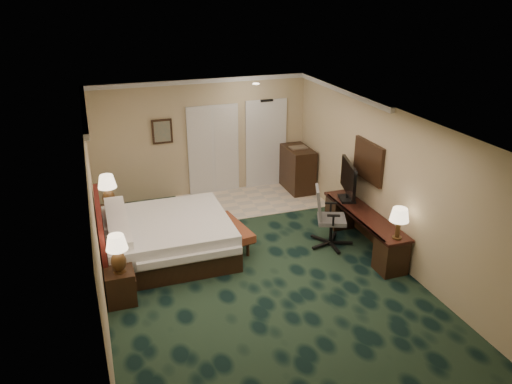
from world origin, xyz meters
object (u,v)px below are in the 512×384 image
object	(u,v)px
lamp_near	(118,254)
desk_chair	(332,217)
bed	(168,238)
tv	(348,182)
nightstand_far	(110,222)
lamp_far	(108,191)
minibar	(298,169)
desk	(363,230)
nightstand_near	(120,286)
bed_bench	(231,234)

from	to	relation	value
lamp_near	desk_chair	size ratio (longest dim) A/B	0.53
bed	tv	xyz separation A→B (m)	(3.51, -0.20, 0.73)
nightstand_far	lamp_near	world-z (taller)	lamp_near
lamp_far	minibar	xyz separation A→B (m)	(4.40, 0.92, -0.38)
desk_chair	desk	bearing A→B (deg)	-3.54
bed	tv	distance (m)	3.59
nightstand_far	desk	xyz separation A→B (m)	(4.48, -2.04, 0.06)
lamp_near	minibar	distance (m)	5.57
lamp_near	lamp_far	size ratio (longest dim) A/B	0.93
lamp_far	minibar	world-z (taller)	lamp_far
nightstand_near	lamp_near	bearing A→B (deg)	-66.52
nightstand_far	lamp_near	bearing A→B (deg)	-89.71
desk_chair	minibar	xyz separation A→B (m)	(0.49, 2.75, -0.06)
lamp_near	minibar	bearing A→B (deg)	37.45
bed	lamp_far	size ratio (longest dim) A/B	3.28
desk	nightstand_near	bearing A→B (deg)	-175.85
tv	desk_chair	world-z (taller)	tv
tv	nightstand_near	bearing A→B (deg)	-151.93
bed_bench	desk_chair	size ratio (longest dim) A/B	1.05
bed	lamp_near	size ratio (longest dim) A/B	3.54
bed	desk_chair	xyz separation A→B (m)	(2.98, -0.62, 0.24)
minibar	lamp_far	bearing A→B (deg)	-168.18
nightstand_near	lamp_far	xyz separation A→B (m)	(0.03, 2.42, 0.63)
nightstand_far	tv	world-z (taller)	tv
desk_chair	minibar	distance (m)	2.80
lamp_near	nightstand_near	bearing A→B (deg)	113.48
desk	desk_chair	distance (m)	0.65
bed	minibar	distance (m)	4.08
tv	desk_chair	bearing A→B (deg)	-126.42
lamp_near	lamp_far	xyz separation A→B (m)	(0.02, 2.46, 0.04)
minibar	bed_bench	bearing A→B (deg)	-136.93
bed	desk_chair	bearing A→B (deg)	-11.68
minibar	bed	bearing A→B (deg)	-148.38
bed	desk_chair	size ratio (longest dim) A/B	1.88
bed	minibar	bearing A→B (deg)	31.62
lamp_far	nightstand_near	bearing A→B (deg)	-90.81
desk	minibar	size ratio (longest dim) A/B	2.26
nightstand_near	lamp_near	world-z (taller)	lamp_near
nightstand_near	tv	distance (m)	4.65
nightstand_near	desk_chair	size ratio (longest dim) A/B	0.47
desk	nightstand_far	bearing A→B (deg)	155.49
nightstand_near	nightstand_far	xyz separation A→B (m)	(0.01, 2.37, 0.01)
lamp_near	desk_chair	xyz separation A→B (m)	(3.92, 0.63, -0.28)
lamp_far	desk	size ratio (longest dim) A/B	0.28
nightstand_near	nightstand_far	bearing A→B (deg)	89.86
bed	lamp_near	bearing A→B (deg)	-127.16
bed	desk	world-z (taller)	bed
bed_bench	minibar	xyz separation A→B (m)	(2.28, 2.13, 0.32)
bed	bed_bench	world-z (taller)	bed
nightstand_near	desk_chair	bearing A→B (deg)	8.44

